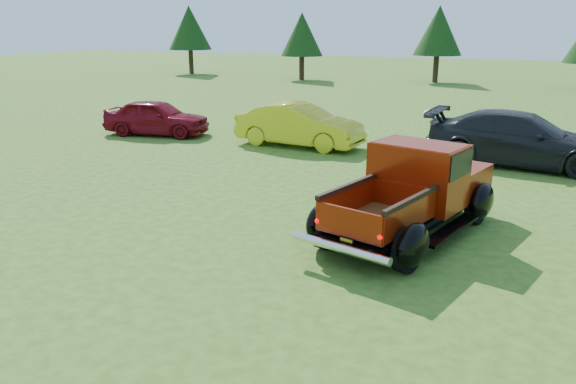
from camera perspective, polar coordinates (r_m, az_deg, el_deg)
The scene contains 8 objects.
ground at distance 9.98m, azimuth -1.03°, elevation -5.70°, with size 120.00×120.00×0.00m, color #305618.
tree_far_west at distance 46.31m, azimuth -9.98°, elevation 16.10°, with size 3.33×3.33×5.20m.
tree_west at distance 40.61m, azimuth 1.42°, elevation 15.71°, with size 2.94×2.94×4.60m.
tree_mid_left at distance 39.94m, azimuth 15.04°, elevation 15.55°, with size 3.20×3.20×5.00m.
pickup_truck at distance 10.87m, azimuth 12.95°, elevation 0.25°, with size 3.04×4.85×1.70m.
show_car_red at distance 20.62m, azimuth -13.21°, elevation 7.41°, with size 1.49×3.70×1.26m, color maroon.
show_car_yellow at distance 18.17m, azimuth 1.17°, elevation 6.80°, with size 1.44×4.13×1.36m, color gold.
show_car_grey at distance 16.93m, azimuth 22.55°, elevation 4.99°, with size 2.07×5.09×1.48m, color black.
Camera 1 is at (4.00, -8.32, 3.80)m, focal length 35.00 mm.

